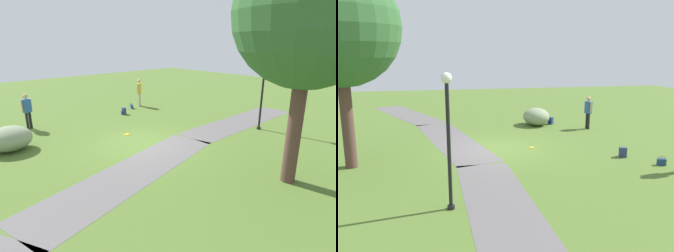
{
  "view_description": "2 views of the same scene",
  "coord_description": "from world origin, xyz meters",
  "views": [
    {
      "loc": [
        6.78,
        9.01,
        4.27
      ],
      "look_at": [
        -0.77,
        0.75,
        0.8
      ],
      "focal_mm": 29.93,
      "sensor_mm": 36.0,
      "label": 1
    },
    {
      "loc": [
        -14.19,
        2.47,
        4.16
      ],
      "look_at": [
        0.35,
        -0.41,
        0.92
      ],
      "focal_mm": 36.68,
      "sensor_mm": 36.0,
      "label": 2
    }
  ],
  "objects": [
    {
      "name": "ground_plane",
      "position": [
        0.0,
        0.0,
        0.0
      ],
      "size": [
        48.0,
        48.0,
        0.0
      ],
      "primitive_type": "plane",
      "color": "#4E6C2B"
    },
    {
      "name": "footpath_segment_mid",
      "position": [
        1.88,
        1.94,
        0.0
      ],
      "size": [
        8.22,
        3.73,
        0.01
      ],
      "color": "#5F5B5B",
      "rests_on": "ground"
    },
    {
      "name": "footpath_segment_near",
      "position": [
        -6.0,
        0.9,
        0.0
      ],
      "size": [
        8.04,
        2.09,
        0.01
      ],
      "color": "#5F5B5B",
      "rests_on": "ground"
    },
    {
      "name": "large_shade_tree",
      "position": [
        -1.36,
        5.69,
        4.97
      ],
      "size": [
        4.17,
        4.17,
        7.08
      ],
      "color": "brown",
      "rests_on": "ground"
    },
    {
      "name": "spare_backpack_on_lawn",
      "position": [
        -2.17,
        -4.69,
        0.19
      ],
      "size": [
        0.32,
        0.33,
        0.4
      ],
      "color": "navy",
      "rests_on": "ground"
    },
    {
      "name": "lawn_boulder",
      "position": [
        4.37,
        -2.97,
        0.49
      ],
      "size": [
        1.79,
        1.6,
        0.99
      ],
      "color": "gray",
      "rests_on": "ground"
    },
    {
      "name": "woman_with_handbag",
      "position": [
        -4.17,
        -5.79,
        1.05
      ],
      "size": [
        0.41,
        0.43,
        1.79
      ],
      "color": "beige",
      "rests_on": "ground"
    },
    {
      "name": "frisbee_on_grass",
      "position": [
        -0.16,
        -1.46,
        0.01
      ],
      "size": [
        0.24,
        0.24,
        0.02
      ],
      "color": "#F3AA1A",
      "rests_on": "ground"
    },
    {
      "name": "handbag_on_grass",
      "position": [
        -3.38,
        -5.58,
        0.14
      ],
      "size": [
        0.35,
        0.35,
        0.31
      ],
      "color": "navy",
      "rests_on": "ground"
    },
    {
      "name": "lamp_post",
      "position": [
        -5.51,
        2.26,
        2.25
      ],
      "size": [
        0.28,
        0.28,
        3.65
      ],
      "color": "black",
      "rests_on": "ground"
    },
    {
      "name": "backpack_by_boulder",
      "position": [
        4.48,
        -3.87,
        0.19
      ],
      "size": [
        0.35,
        0.35,
        0.4
      ],
      "color": "navy",
      "rests_on": "ground"
    },
    {
      "name": "man_near_boulder",
      "position": [
        2.9,
        -5.46,
        1.03
      ],
      "size": [
        0.51,
        0.31,
        1.77
      ],
      "color": "black",
      "rests_on": "ground"
    }
  ]
}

